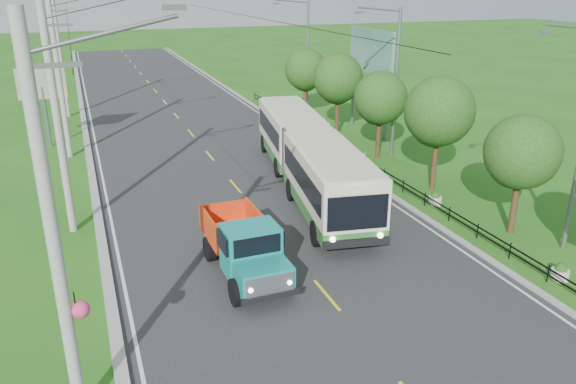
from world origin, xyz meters
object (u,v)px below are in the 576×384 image
tree_fourth (380,100)px  planter_near (435,199)px  pole_far (60,53)px  dump_truck (244,243)px  pole_nearest (56,239)px  streetlight_far (306,52)px  planter_front (560,272)px  planter_mid (360,155)px  tree_second (520,155)px  bus (308,153)px  planter_far (310,126)px  billboard_left (42,89)px  tree_third (438,115)px  pole_near (58,118)px  billboard_right (371,58)px  streetlight_mid (394,78)px  pole_mid (59,75)px  tree_back (305,71)px  tree_fifth (338,81)px

tree_fourth → planter_near: 8.87m
pole_far → dump_truck: 31.35m
dump_truck → pole_nearest: bearing=-138.9°
streetlight_far → planter_front: 30.42m
tree_fourth → planter_mid: tree_fourth is taller
tree_second → tree_fourth: 12.00m
streetlight_far → bus: 19.21m
streetlight_far → planter_front: (-2.04, -30.00, -4.62)m
planter_far → billboard_left: (-18.10, 2.00, 3.58)m
tree_fourth → billboard_left: 21.72m
streetlight_far → bus: size_ratio=0.53×
pole_nearest → tree_third: size_ratio=1.67×
pole_far → tree_fourth: bearing=-46.1°
pole_near → planter_far: size_ratio=14.93×
billboard_left → billboard_right: 22.21m
streetlight_mid → streetlight_far: 14.00m
pole_near → planter_front: size_ratio=14.93×
pole_mid → streetlight_mid: 20.16m
tree_second → tree_back: 24.00m
billboard_right → pole_mid: bearing=177.2°
streetlight_far → tree_back: bearing=-112.9°
tree_fifth → tree_second: bearing=-90.0°
planter_front → billboard_left: (-18.10, 26.00, 3.58)m
pole_nearest → streetlight_far: pole_nearest is taller
tree_second → pole_far: bearing=120.4°
tree_fifth → tree_back: bearing=90.0°
tree_back → streetlight_mid: (0.79, -12.14, 1.25)m
planter_far → tree_fourth: bearing=-80.9°
planter_near → planter_mid: bearing=90.0°
streetlight_far → dump_truck: streetlight_far is taller
bus → planter_mid: bearing=45.3°
pole_near → dump_truck: size_ratio=1.79×
pole_far → planter_front: bearing=-64.3°
pole_nearest → tree_back: 34.33m
pole_near → billboard_right: pole_near is taller
pole_mid → streetlight_mid: size_ratio=1.10×
tree_second → planter_mid: (-1.26, 11.86, -3.23)m
tree_fifth → billboard_left: size_ratio=1.12×
planter_near → billboard_right: 15.34m
streetlight_mid → billboard_left: streetlight_mid is taller
planter_far → pole_nearest: bearing=-124.0°
pole_near → tree_back: 24.98m
tree_fifth → streetlight_mid: size_ratio=0.64×
tree_second → tree_fifth: 18.00m
streetlight_mid → streetlight_far: (0.00, 14.00, 0.00)m
tree_third → planter_mid: size_ratio=8.96×
planter_near → planter_mid: 8.00m
tree_second → tree_fifth: (0.00, 18.00, 0.33)m
planter_near → bus: size_ratio=0.04×
planter_near → bus: bearing=138.9°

